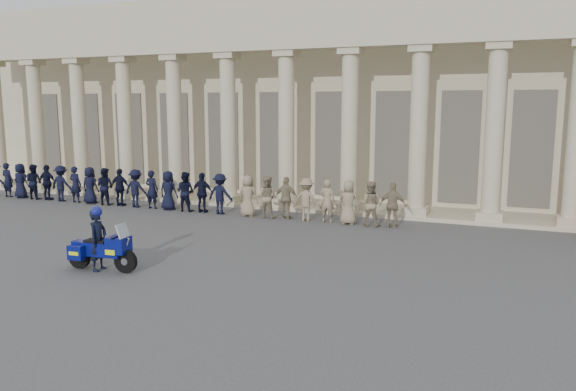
{
  "coord_description": "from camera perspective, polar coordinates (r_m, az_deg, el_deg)",
  "views": [
    {
      "loc": [
        7.07,
        -12.87,
        4.2
      ],
      "look_at": [
        1.14,
        2.04,
        1.6
      ],
      "focal_mm": 35.0,
      "sensor_mm": 36.0,
      "label": 1
    }
  ],
  "objects": [
    {
      "name": "ground",
      "position": [
        15.27,
        -6.86,
        -6.83
      ],
      "size": [
        90.0,
        90.0,
        0.0
      ],
      "primitive_type": "plane",
      "color": "#47474A",
      "rests_on": "ground"
    },
    {
      "name": "motorcycle",
      "position": [
        15.12,
        -18.34,
        -5.24
      ],
      "size": [
        1.98,
        0.83,
        1.27
      ],
      "rotation": [
        0.0,
        0.0,
        0.08
      ],
      "color": "black",
      "rests_on": "ground"
    },
    {
      "name": "officer_rank",
      "position": [
        23.24,
        -12.66,
        0.54
      ],
      "size": [
        19.5,
        0.6,
        1.58
      ],
      "color": "black",
      "rests_on": "ground"
    },
    {
      "name": "rider",
      "position": [
        15.12,
        -18.74,
        -4.15
      ],
      "size": [
        0.43,
        0.61,
        1.67
      ],
      "rotation": [
        0.0,
        0.0,
        1.65
      ],
      "color": "black",
      "rests_on": "ground"
    },
    {
      "name": "building",
      "position": [
        28.51,
        7.43,
        9.78
      ],
      "size": [
        40.0,
        12.5,
        9.0
      ],
      "color": "#BEB18F",
      "rests_on": "ground"
    }
  ]
}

